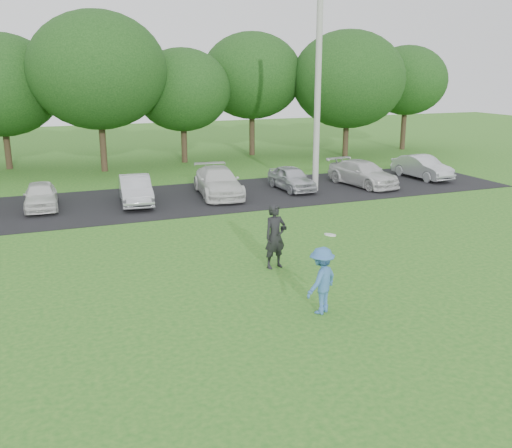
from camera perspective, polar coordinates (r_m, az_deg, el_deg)
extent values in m
plane|color=#25691E|center=(13.68, 5.48, -8.88)|extent=(100.00, 100.00, 0.00)
cube|color=black|center=(25.37, -7.94, 2.46)|extent=(32.00, 6.50, 0.03)
cylinder|color=#ADACA7|center=(26.54, 6.19, 13.08)|extent=(0.28, 0.28, 9.21)
imported|color=#3D6FAE|center=(13.46, 6.57, -5.62)|extent=(1.20, 1.04, 1.61)
cylinder|color=white|center=(13.09, 7.43, -1.08)|extent=(0.27, 0.27, 0.08)
imported|color=black|center=(16.33, 1.93, -1.24)|extent=(0.76, 0.57, 1.88)
cube|color=black|center=(16.17, 2.77, -0.40)|extent=(0.16, 0.12, 0.10)
imported|color=silver|center=(24.89, -20.73, 2.68)|extent=(1.42, 3.26, 1.09)
imported|color=#B7BABE|center=(24.68, -11.96, 3.35)|extent=(1.60, 3.70, 1.18)
imported|color=silver|center=(25.74, -3.82, 4.22)|extent=(2.24, 4.50, 1.25)
imported|color=silver|center=(27.05, 3.57, 4.60)|extent=(1.38, 3.28, 1.11)
imported|color=silver|center=(28.50, 10.64, 5.00)|extent=(2.34, 4.31, 1.19)
imported|color=#B7BABF|center=(31.07, 16.29, 5.48)|extent=(1.54, 3.68, 1.18)
cylinder|color=#38281C|center=(35.77, -23.58, 6.82)|extent=(0.36, 0.36, 2.20)
ellipsoid|color=#214C19|center=(35.50, -24.21, 12.57)|extent=(6.68, 6.68, 5.68)
cylinder|color=#38281C|center=(33.16, -15.04, 7.43)|extent=(0.36, 0.36, 2.70)
ellipsoid|color=#214C19|center=(32.89, -15.54, 14.57)|extent=(7.42, 7.42, 6.31)
cylinder|color=#38281C|center=(35.47, -7.19, 7.90)|extent=(0.36, 0.36, 2.20)
ellipsoid|color=#214C19|center=(35.20, -7.37, 13.17)|extent=(5.76, 5.76, 4.90)
cylinder|color=#38281C|center=(38.29, -0.40, 8.93)|extent=(0.36, 0.36, 2.70)
ellipsoid|color=#214C19|center=(38.05, -0.41, 14.61)|extent=(6.50, 6.50, 5.53)
cylinder|color=#38281C|center=(38.20, 8.95, 8.36)|extent=(0.36, 0.36, 2.20)
ellipsoid|color=#214C19|center=(37.94, 9.19, 14.09)|extent=(7.24, 7.24, 6.15)
cylinder|color=#38281C|center=(42.34, 14.51, 9.07)|extent=(0.36, 0.36, 2.70)
ellipsoid|color=#214C19|center=(42.13, 14.83, 13.72)|extent=(5.58, 5.58, 4.74)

